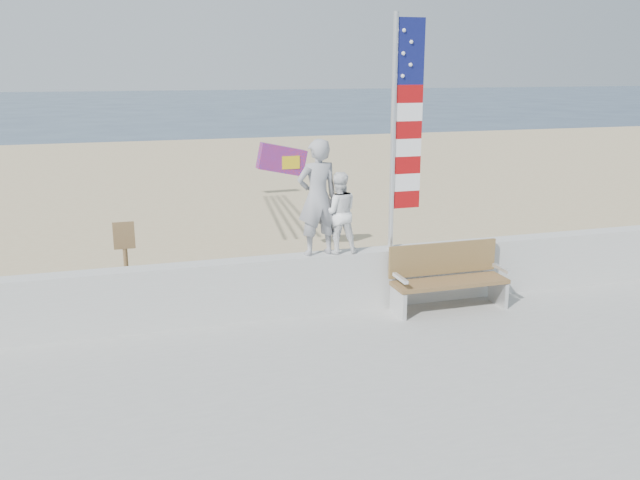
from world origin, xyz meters
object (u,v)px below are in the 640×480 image
Objects in this scene: child at (338,213)px; bench at (447,276)px; adult at (317,198)px; flag at (401,124)px.

child is 0.68× the size of bench.
bench is (1.62, -0.45, -1.01)m from child.
flag is (1.30, -0.00, 1.05)m from adult.
child is 0.35× the size of flag.
bench is at bearing -35.18° from flag.
child reaches higher than bench.
flag is at bearing -174.19° from child.
adult is 1.67m from flag.
adult is 1.41× the size of child.
bench is at bearing 160.64° from adult.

